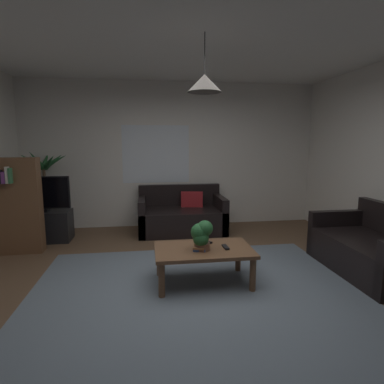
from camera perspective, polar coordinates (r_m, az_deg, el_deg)
The scene contains 18 objects.
floor at distance 3.67m, azimuth 0.70°, elevation -17.34°, with size 5.55×5.69×0.02m, color brown.
rug at distance 3.49m, azimuth 1.23°, elevation -18.58°, with size 3.60×3.13×0.01m, color slate.
wall_back at distance 6.15m, azimuth -3.43°, elevation 6.66°, with size 5.67×0.06×2.74m, color silver.
ceiling at distance 3.48m, azimuth 0.79°, elevation 27.97°, with size 5.55×5.69×0.02m, color white.
window_pane at distance 6.10m, azimuth -6.51°, elevation 6.76°, with size 1.26×0.01×1.08m, color white.
couch_under_window at distance 5.78m, azimuth -1.87°, elevation -4.47°, with size 1.53×0.89×0.82m.
couch_right_side at distance 4.60m, azimuth 29.90°, elevation -9.23°, with size 0.89×1.50×0.82m.
coffee_table at distance 3.70m, azimuth 2.09°, elevation -10.97°, with size 1.11×0.68×0.42m.
book_on_table_0 at distance 3.59m, azimuth 1.34°, elevation -10.30°, with size 0.14×0.10×0.03m, color #2D4C8C.
book_on_table_1 at distance 3.58m, azimuth 1.23°, elevation -9.95°, with size 0.13×0.10×0.02m, color #99663F.
remote_on_table_0 at distance 3.70m, azimuth 6.05°, elevation -9.81°, with size 0.05×0.16×0.02m, color black.
remote_on_table_1 at distance 3.81m, azimuth 2.57°, elevation -9.24°, with size 0.05×0.16×0.02m, color black.
potted_plant_on_table at distance 3.56m, azimuth 1.74°, elevation -7.64°, with size 0.25×0.21×0.34m.
tv_stand at distance 5.77m, azimuth -25.29°, elevation -5.59°, with size 0.90×0.44×0.50m, color black.
tv at distance 5.65m, azimuth -25.72°, elevation -0.27°, with size 0.93×0.16×0.57m.
potted_palm_corner at distance 6.14m, azimuth -24.78°, elevation -0.22°, with size 0.81×0.79×1.51m.
bookshelf_corner at distance 5.24m, azimuth -29.26°, elevation -2.04°, with size 0.70×0.31×1.40m.
pendant_lamp at distance 3.53m, azimuth 2.28°, elevation 18.99°, with size 0.37×0.37×0.60m.
Camera 1 is at (-0.51, -3.25, 1.62)m, focal length 29.65 mm.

